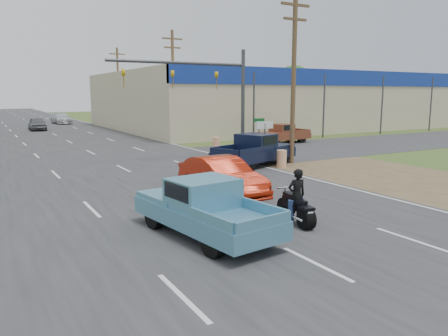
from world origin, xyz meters
TOP-DOWN VIEW (x-y plane):
  - ground at (0.00, 0.00)m, footprint 200.00×200.00m
  - main_road at (0.00, 40.00)m, footprint 15.00×180.00m
  - cross_road at (0.00, 18.00)m, footprint 120.00×10.00m
  - dirt_verge at (11.00, 10.00)m, footprint 8.00×18.00m
  - big_box_store at (32.00, 39.93)m, footprint 50.00×28.10m
  - utility_pole_1 at (9.50, 13.00)m, footprint 2.00×0.28m
  - utility_pole_2 at (9.50, 31.00)m, footprint 2.00×0.28m
  - utility_pole_3 at (9.50, 49.00)m, footprint 2.00×0.28m
  - tree_3 at (55.00, 70.00)m, footprint 8.40×8.40m
  - tree_5 at (30.00, 95.00)m, footprint 7.98×7.98m
  - barrel_0 at (8.00, 12.00)m, footprint 0.56×0.56m
  - barrel_1 at (8.40, 20.50)m, footprint 0.56×0.56m
  - lane_sign at (8.20, 14.00)m, footprint 1.20×0.08m
  - street_name_sign at (8.80, 15.50)m, footprint 0.80×0.08m
  - signal_mast at (5.82, 17.00)m, footprint 9.12×0.40m
  - red_convertible at (1.55, 7.52)m, footprint 1.81×4.86m
  - motorcycle at (1.72, 2.87)m, footprint 0.74×2.16m
  - rider at (1.73, 2.92)m, footprint 0.68×0.50m
  - blue_pickup at (-1.38, 3.44)m, footprint 2.69×5.40m
  - navy_pickup at (7.13, 13.33)m, footprint 6.00×3.93m
  - brown_pickup at (15.52, 21.99)m, footprint 5.12×2.36m
  - distant_car_grey at (-0.84, 46.70)m, footprint 1.88×4.44m
  - distant_car_silver at (3.56, 57.14)m, footprint 2.43×5.25m

SIDE VIEW (x-z plane):
  - ground at x=0.00m, z-range 0.00..0.00m
  - dirt_verge at x=11.00m, z-range 0.00..0.01m
  - cross_road at x=0.00m, z-range 0.00..0.02m
  - main_road at x=0.00m, z-range 0.00..0.02m
  - motorcycle at x=1.72m, z-range -0.06..1.03m
  - barrel_0 at x=8.00m, z-range 0.00..1.00m
  - barrel_1 at x=8.40m, z-range 0.00..1.00m
  - distant_car_silver at x=3.56m, z-range 0.00..1.49m
  - distant_car_grey at x=-0.84m, z-range 0.00..1.50m
  - red_convertible at x=1.55m, z-range 0.00..1.59m
  - brown_pickup at x=15.52m, z-range 0.01..1.66m
  - rider at x=1.73m, z-range 0.00..1.71m
  - blue_pickup at x=-1.38m, z-range 0.01..1.72m
  - navy_pickup at x=7.13m, z-range 0.01..1.87m
  - street_name_sign at x=8.80m, z-range 0.30..2.91m
  - lane_sign at x=8.20m, z-range 0.64..3.16m
  - big_box_store at x=32.00m, z-range 0.01..6.61m
  - signal_mast at x=5.82m, z-range 1.30..8.30m
  - utility_pole_1 at x=9.50m, z-range 0.32..10.32m
  - utility_pole_2 at x=9.50m, z-range 0.32..10.32m
  - utility_pole_3 at x=9.50m, z-range 0.32..10.32m
  - tree_5 at x=30.00m, z-range 0.94..10.82m
  - tree_3 at x=55.00m, z-range 0.99..11.39m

